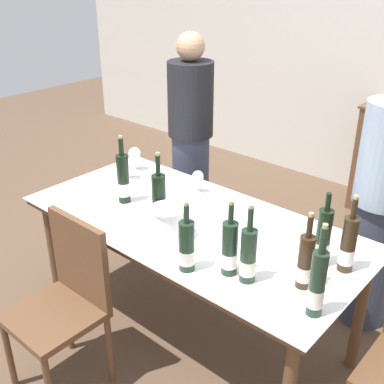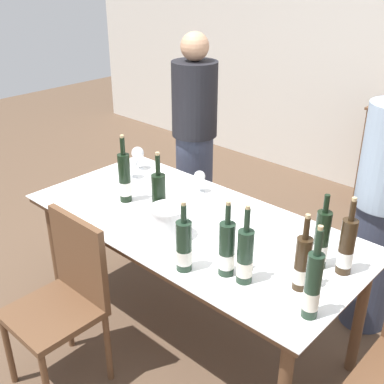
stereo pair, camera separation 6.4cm
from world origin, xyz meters
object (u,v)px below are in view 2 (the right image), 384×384
at_px(wine_bottle_3, 302,265).
at_px(wine_bottle_5, 227,250).
at_px(wine_bottle_0, 313,286).
at_px(wine_glass_0, 132,164).
at_px(wine_bottle_6, 159,201).
at_px(chair_near_front, 65,293).
at_px(wine_bottle_8, 321,241).
at_px(person_guest_left, 383,209).
at_px(person_host, 194,146).
at_px(wine_bottle_4, 184,247).
at_px(ice_bucket, 168,221).
at_px(wine_bottle_7, 245,258).
at_px(wine_bottle_1, 346,248).
at_px(wine_glass_2, 200,177).
at_px(dining_table, 192,232).
at_px(wine_bottle_2, 125,179).

distance_m(wine_bottle_3, wine_bottle_5, 0.34).
xyz_separation_m(wine_bottle_0, wine_glass_0, (-1.57, 0.42, -0.05)).
relative_size(wine_bottle_6, chair_near_front, 0.45).
bearing_deg(wine_bottle_8, wine_bottle_3, -83.31).
relative_size(wine_bottle_8, person_guest_left, 0.24).
xyz_separation_m(chair_near_front, person_host, (-0.45, 1.47, 0.28)).
xyz_separation_m(wine_bottle_0, wine_bottle_4, (-0.60, -0.11, -0.03)).
bearing_deg(wine_bottle_3, person_guest_left, 91.04).
distance_m(wine_bottle_3, wine_bottle_6, 0.87).
relative_size(ice_bucket, wine_glass_0, 1.35).
relative_size(wine_bottle_7, wine_bottle_8, 1.02).
distance_m(wine_bottle_4, wine_bottle_5, 0.20).
height_order(wine_bottle_0, wine_bottle_7, wine_bottle_0).
xyz_separation_m(wine_glass_0, person_guest_left, (1.43, 0.63, -0.06)).
bearing_deg(person_host, person_guest_left, 0.63).
distance_m(wine_bottle_1, wine_bottle_8, 0.11).
bearing_deg(wine_bottle_1, person_host, 156.91).
relative_size(wine_bottle_3, wine_bottle_5, 0.99).
relative_size(wine_glass_0, wine_glass_2, 0.98).
height_order(dining_table, wine_glass_2, wine_glass_2).
xyz_separation_m(wine_bottle_4, person_guest_left, (0.46, 1.15, -0.09)).
bearing_deg(ice_bucket, person_guest_left, 54.18).
distance_m(wine_bottle_0, wine_bottle_6, 1.00).
xyz_separation_m(wine_bottle_0, wine_bottle_2, (-1.35, 0.17, -0.00)).
relative_size(ice_bucket, wine_glass_2, 1.33).
distance_m(wine_bottle_1, wine_glass_0, 1.53).
relative_size(wine_bottle_1, chair_near_front, 0.41).
height_order(wine_bottle_5, chair_near_front, wine_bottle_5).
bearing_deg(wine_bottle_0, person_host, 146.84).
height_order(chair_near_front, person_guest_left, person_guest_left).
distance_m(dining_table, person_host, 1.05).
height_order(wine_bottle_8, wine_glass_2, wine_bottle_8).
distance_m(wine_bottle_5, person_host, 1.54).
distance_m(wine_bottle_6, person_guest_left, 1.27).
bearing_deg(wine_glass_0, wine_bottle_8, -3.11).
height_order(wine_bottle_2, chair_near_front, wine_bottle_2).
bearing_deg(wine_bottle_3, wine_bottle_8, 96.69).
height_order(dining_table, wine_bottle_4, wine_bottle_4).
bearing_deg(dining_table, person_host, 131.73).
relative_size(wine_bottle_5, person_guest_left, 0.23).
distance_m(wine_bottle_2, wine_bottle_8, 1.21).
relative_size(wine_bottle_1, wine_bottle_4, 1.09).
height_order(wine_bottle_1, wine_bottle_6, wine_bottle_6).
height_order(wine_bottle_4, wine_bottle_8, wine_bottle_8).
distance_m(wine_bottle_6, wine_bottle_8, 0.87).
distance_m(wine_bottle_7, person_guest_left, 1.06).
distance_m(dining_table, wine_glass_0, 0.73).
distance_m(wine_bottle_3, person_guest_left, 0.92).
relative_size(wine_bottle_0, person_host, 0.26).
height_order(wine_bottle_3, wine_bottle_8, wine_bottle_8).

